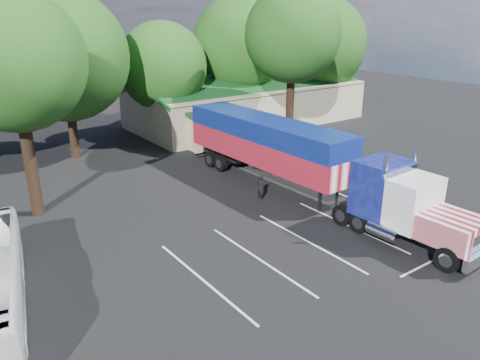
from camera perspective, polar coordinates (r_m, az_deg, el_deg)
ground at (r=29.06m, az=0.05°, el=-3.07°), size 120.00×120.00×0.00m
event_hall at (r=50.06m, az=0.80°, el=9.47°), size 24.20×14.12×5.55m
tree_row_c at (r=39.45m, az=-20.70°, el=13.91°), size 10.00×10.00×13.05m
tree_row_d at (r=44.07m, az=-9.42°, el=13.51°), size 8.00×8.00×10.60m
tree_row_e at (r=49.04m, az=-0.03°, el=16.17°), size 9.60×9.60×12.90m
tree_row_f at (r=54.66m, az=9.62°, el=16.00°), size 10.40×10.40×13.00m
tree_near_left at (r=28.22m, az=-25.84°, el=12.83°), size 7.60×7.60×12.65m
tree_near_right at (r=40.63m, az=6.42°, el=17.19°), size 8.00×8.00×13.50m
semi_truck at (r=30.13m, az=6.81°, el=3.05°), size 3.81×22.64×4.73m
woman at (r=29.65m, az=2.56°, el=-0.90°), size 0.43×0.62×1.64m
bicycle at (r=35.53m, az=2.81°, el=1.97°), size 0.66×1.56×0.80m
silver_sedan at (r=43.45m, az=4.20°, el=5.66°), size 4.12×2.26×1.29m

